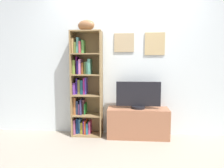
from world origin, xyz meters
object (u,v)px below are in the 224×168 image
object	(u,v)px
bookshelf	(84,86)
tv_stand	(138,123)
television	(138,95)
football	(86,25)

from	to	relation	value
bookshelf	tv_stand	xyz separation A→B (m)	(0.89, -0.07, -0.58)
television	tv_stand	bearing A→B (deg)	-90.00
tv_stand	bookshelf	bearing A→B (deg)	175.20
football	television	bearing A→B (deg)	-2.80
bookshelf	television	size ratio (longest dim) A/B	2.43
tv_stand	television	world-z (taller)	television
tv_stand	television	xyz separation A→B (m)	(0.00, 0.00, 0.45)
football	tv_stand	bearing A→B (deg)	-2.88
tv_stand	football	bearing A→B (deg)	177.12
football	bookshelf	bearing A→B (deg)	148.05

